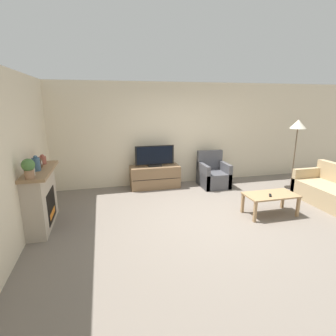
{
  "coord_description": "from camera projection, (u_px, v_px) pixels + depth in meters",
  "views": [
    {
      "loc": [
        -2.02,
        -4.43,
        2.22
      ],
      "look_at": [
        -0.71,
        0.75,
        0.85
      ],
      "focal_mm": 28.0,
      "sensor_mm": 36.0,
      "label": 1
    }
  ],
  "objects": [
    {
      "name": "ground_plane",
      "position": [
        212.0,
        216.0,
        5.19
      ],
      "size": [
        24.0,
        24.0,
        0.0
      ],
      "primitive_type": "plane",
      "color": "slate"
    },
    {
      "name": "wall_back",
      "position": [
        179.0,
        134.0,
        7.1
      ],
      "size": [
        12.0,
        0.06,
        2.7
      ],
      "color": "beige",
      "rests_on": "ground"
    },
    {
      "name": "wall_left",
      "position": [
        16.0,
        159.0,
        4.06
      ],
      "size": [
        0.06,
        12.0,
        2.7
      ],
      "color": "beige",
      "rests_on": "ground"
    },
    {
      "name": "fireplace",
      "position": [
        41.0,
        198.0,
        4.67
      ],
      "size": [
        0.44,
        1.36,
        1.07
      ],
      "color": "#B7A893",
      "rests_on": "ground"
    },
    {
      "name": "mantel_vase_left",
      "position": [
        32.0,
        170.0,
        4.14
      ],
      "size": [
        0.09,
        0.09,
        0.19
      ],
      "color": "beige",
      "rests_on": "fireplace"
    },
    {
      "name": "mantel_vase_centre_left",
      "position": [
        36.0,
        164.0,
        4.42
      ],
      "size": [
        0.13,
        0.13,
        0.27
      ],
      "color": "#385670",
      "rests_on": "fireplace"
    },
    {
      "name": "mantel_vase_right",
      "position": [
        43.0,
        160.0,
        4.91
      ],
      "size": [
        0.13,
        0.13,
        0.19
      ],
      "color": "#994C3D",
      "rests_on": "fireplace"
    },
    {
      "name": "mantel_clock",
      "position": [
        40.0,
        163.0,
        4.66
      ],
      "size": [
        0.08,
        0.11,
        0.15
      ],
      "color": "brown",
      "rests_on": "fireplace"
    },
    {
      "name": "potted_plant",
      "position": [
        28.0,
        167.0,
        3.96
      ],
      "size": [
        0.19,
        0.19,
        0.31
      ],
      "color": "#936B4C",
      "rests_on": "fireplace"
    },
    {
      "name": "tv_stand",
      "position": [
        155.0,
        177.0,
        6.88
      ],
      "size": [
        1.27,
        0.52,
        0.58
      ],
      "color": "brown",
      "rests_on": "ground"
    },
    {
      "name": "tv",
      "position": [
        155.0,
        157.0,
        6.74
      ],
      "size": [
        1.01,
        0.18,
        0.54
      ],
      "color": "black",
      "rests_on": "tv_stand"
    },
    {
      "name": "armchair",
      "position": [
        213.0,
        175.0,
        7.0
      ],
      "size": [
        0.7,
        0.76,
        0.92
      ],
      "color": "#4C4C51",
      "rests_on": "ground"
    },
    {
      "name": "coffee_table",
      "position": [
        271.0,
        197.0,
        5.19
      ],
      "size": [
        1.02,
        0.53,
        0.43
      ],
      "color": "#A37F56",
      "rests_on": "ground"
    },
    {
      "name": "remote",
      "position": [
        270.0,
        195.0,
        5.08
      ],
      "size": [
        0.11,
        0.15,
        0.02
      ],
      "rotation": [
        0.0,
        0.0,
        -0.55
      ],
      "color": "black",
      "rests_on": "coffee_table"
    },
    {
      "name": "floor_lamp",
      "position": [
        298.0,
        128.0,
        6.52
      ],
      "size": [
        0.39,
        0.39,
        1.77
      ],
      "color": "black",
      "rests_on": "ground"
    }
  ]
}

